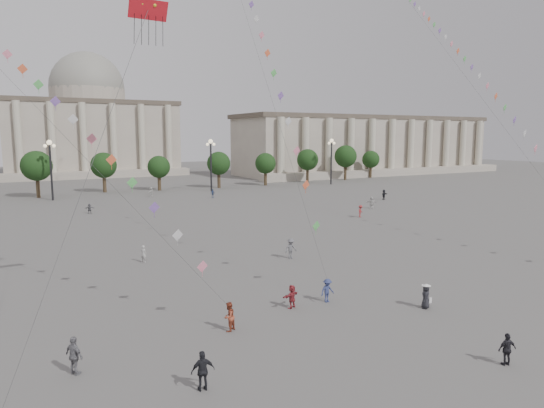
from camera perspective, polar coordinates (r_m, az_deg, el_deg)
name	(u,v)px	position (r m, az deg, el deg)	size (l,w,h in m)	color
ground	(384,310)	(33.57, 13.03, -12.06)	(360.00, 360.00, 0.00)	#514F4D
hall_east	(367,145)	(151.72, 11.10, 6.80)	(84.00, 26.22, 17.20)	#A09386
hall_central	(90,126)	(154.21, -20.65, 8.62)	(48.30, 34.30, 35.50)	#A09386
tree_row	(128,165)	(103.85, -16.57, 4.42)	(137.12, 5.12, 8.00)	#392B1C
lamp_post_mid_west	(50,159)	(93.80, -24.63, 4.86)	(2.00, 0.90, 10.65)	#262628
lamp_post_mid_east	(211,155)	(100.31, -7.21, 5.69)	(2.00, 0.90, 10.65)	#262628
lamp_post_far_east	(331,153)	(114.56, 7.01, 5.99)	(2.00, 0.90, 10.65)	#262628
person_crowd_0	(213,193)	(89.95, -7.01, 1.24)	(0.94, 0.39, 1.61)	navy
person_crowd_4	(151,192)	(93.73, -14.03, 1.38)	(1.65, 0.53, 1.78)	silver
person_crowd_6	(291,248)	(45.46, 2.24, -5.25)	(1.24, 0.71, 1.91)	#5C5C60
person_crowd_7	(372,203)	(77.89, 11.63, 0.17)	(1.74, 0.56, 1.88)	silver
person_crowd_8	(361,211)	(69.22, 10.37, -0.83)	(1.12, 0.64, 1.73)	#9E2B2C
person_crowd_9	(384,195)	(89.03, 13.04, 1.09)	(1.69, 0.54, 1.82)	black
person_crowd_12	(90,209)	(76.22, -20.67, -0.50)	(1.38, 0.44, 1.49)	slate
person_crowd_13	(144,254)	(45.65, -14.87, -5.68)	(0.58, 0.38, 1.58)	#AFAEAA
tourist_1	(507,349)	(27.89, 25.93, -15.12)	(0.98, 0.41, 1.66)	black
tourist_2	(292,296)	(32.90, 2.35, -10.82)	(1.46, 0.47, 1.58)	maroon
tourist_3	(74,356)	(26.14, -22.24, -16.19)	(1.12, 0.47, 1.92)	slate
tourist_4	(203,371)	(23.28, -8.13, -18.85)	(1.09, 0.45, 1.86)	black
kite_flyer_0	(229,317)	(29.33, -5.10, -13.07)	(0.85, 0.66, 1.76)	#9A412A
kite_flyer_1	(327,290)	(34.15, 6.53, -10.07)	(1.07, 0.62, 1.66)	navy
hat_person	(426,296)	(34.35, 17.65, -10.24)	(0.94, 0.93, 1.69)	black
dragon_kite	(147,25)	(29.46, -14.46, 19.69)	(5.37, 5.89, 21.80)	red
kite_train_east	(461,60)	(69.46, 21.38, 15.54)	(18.99, 44.70, 61.17)	#3F3F3F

